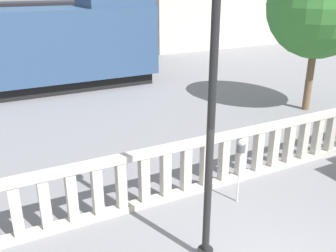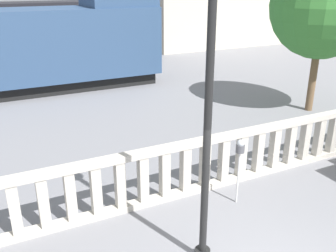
# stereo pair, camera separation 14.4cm
# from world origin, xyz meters

# --- Properties ---
(balustrade) EXTENTS (16.95, 0.24, 1.33)m
(balustrade) POSITION_xyz_m (-0.00, 3.31, 0.67)
(balustrade) COLOR #BCB5A8
(balustrade) RESTS_ON ground
(lamppost) EXTENTS (0.37, 0.37, 5.09)m
(lamppost) POSITION_xyz_m (-0.50, 1.28, 3.08)
(lamppost) COLOR black
(lamppost) RESTS_ON ground
(parking_meter) EXTENTS (0.19, 0.19, 1.52)m
(parking_meter) POSITION_xyz_m (1.13, 2.51, 1.25)
(parking_meter) COLOR silver
(parking_meter) RESTS_ON ground
(train_far) EXTENTS (25.88, 2.79, 4.02)m
(train_far) POSITION_xyz_m (4.01, 22.04, 1.80)
(train_far) COLOR black
(train_far) RESTS_ON ground
(tree_left) EXTENTS (3.67, 3.67, 5.66)m
(tree_left) POSITION_xyz_m (7.44, 6.55, 3.81)
(tree_left) COLOR brown
(tree_left) RESTS_ON ground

